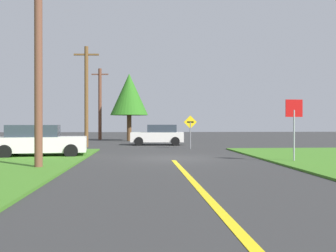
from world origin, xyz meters
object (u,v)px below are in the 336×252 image
at_px(stop_sign, 294,118).
at_px(car_approaching_junction, 158,135).
at_px(parked_car_near_building, 39,141).
at_px(utility_pole_far, 100,103).
at_px(utility_pole_near, 38,39).
at_px(direction_sign, 190,128).
at_px(utility_pole_mid, 86,95).
at_px(oak_tree_left, 129,95).

distance_m(stop_sign, car_approaching_junction, 14.60).
distance_m(parked_car_near_building, utility_pole_far, 20.71).
bearing_deg(stop_sign, utility_pole_near, 7.91).
height_order(car_approaching_junction, direction_sign, direction_sign).
height_order(parked_car_near_building, utility_pole_near, utility_pole_near).
bearing_deg(utility_pole_mid, car_approaching_junction, 23.78).
distance_m(utility_pole_near, direction_sign, 13.28).
bearing_deg(utility_pole_mid, utility_pole_far, 92.01).
bearing_deg(stop_sign, oak_tree_left, -70.15).
height_order(stop_sign, utility_pole_near, utility_pole_near).
height_order(direction_sign, oak_tree_left, oak_tree_left).
bearing_deg(oak_tree_left, stop_sign, -69.79).
height_order(utility_pole_near, utility_pole_far, utility_pole_near).
relative_size(utility_pole_near, oak_tree_left, 1.39).
xyz_separation_m(stop_sign, parked_car_near_building, (-11.75, 3.53, -1.12)).
bearing_deg(parked_car_near_building, utility_pole_near, -81.95).
bearing_deg(car_approaching_junction, utility_pole_far, -57.71).
relative_size(parked_car_near_building, utility_pole_far, 0.61).
relative_size(stop_sign, utility_pole_mid, 0.38).
height_order(utility_pole_mid, utility_pole_far, utility_pole_far).
xyz_separation_m(stop_sign, car_approaching_junction, (-5.21, 13.59, -1.12)).
bearing_deg(car_approaching_junction, oak_tree_left, -67.88).
bearing_deg(direction_sign, car_approaching_junction, 113.76).
relative_size(stop_sign, car_approaching_junction, 0.64).
distance_m(utility_pole_far, oak_tree_left, 4.38).
relative_size(utility_pole_mid, utility_pole_far, 0.95).
bearing_deg(parked_car_near_building, car_approaching_junction, 49.98).
bearing_deg(oak_tree_left, utility_pole_near, -96.62).
bearing_deg(oak_tree_left, car_approaching_junction, -71.22).
distance_m(car_approaching_junction, utility_pole_mid, 6.52).
bearing_deg(stop_sign, parked_car_near_building, -17.10).
bearing_deg(utility_pole_near, stop_sign, 8.27).
distance_m(stop_sign, utility_pole_mid, 15.51).
relative_size(parked_car_near_building, car_approaching_junction, 1.10).
distance_m(parked_car_near_building, direction_sign, 10.20).
distance_m(car_approaching_junction, direction_sign, 4.87).
relative_size(utility_pole_far, oak_tree_left, 1.13).
height_order(utility_pole_near, utility_pole_mid, utility_pole_near).
xyz_separation_m(stop_sign, utility_pole_mid, (-10.53, 11.25, 1.84)).
height_order(utility_pole_mid, oak_tree_left, utility_pole_mid).
xyz_separation_m(utility_pole_far, direction_sign, (7.71, -14.84, -2.49)).
distance_m(parked_car_near_building, utility_pole_near, 6.58).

